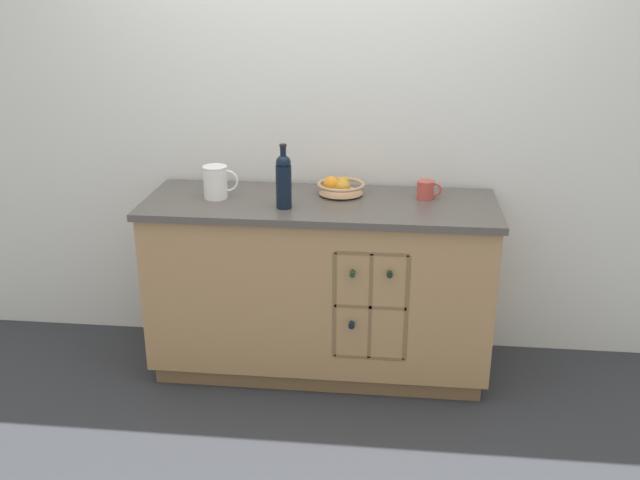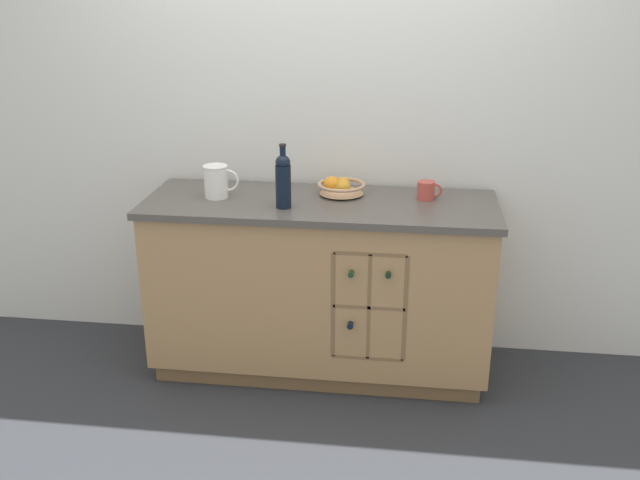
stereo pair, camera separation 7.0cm
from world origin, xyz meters
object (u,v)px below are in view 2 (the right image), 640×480
object	(u,v)px
white_pitcher	(217,181)
fruit_bowl	(341,187)
ceramic_mug	(427,190)
standing_wine_bottle	(283,179)

from	to	relation	value
white_pitcher	fruit_bowl	bearing A→B (deg)	11.39
ceramic_mug	fruit_bowl	bearing A→B (deg)	176.74
fruit_bowl	ceramic_mug	size ratio (longest dim) A/B	1.96
white_pitcher	ceramic_mug	bearing A→B (deg)	5.39
fruit_bowl	white_pitcher	xyz separation A→B (m)	(-0.61, -0.12, 0.05)
standing_wine_bottle	fruit_bowl	bearing A→B (deg)	44.13
ceramic_mug	standing_wine_bottle	world-z (taller)	standing_wine_bottle
white_pitcher	ceramic_mug	size ratio (longest dim) A/B	1.44
fruit_bowl	white_pitcher	size ratio (longest dim) A/B	1.36
ceramic_mug	standing_wine_bottle	distance (m)	0.72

